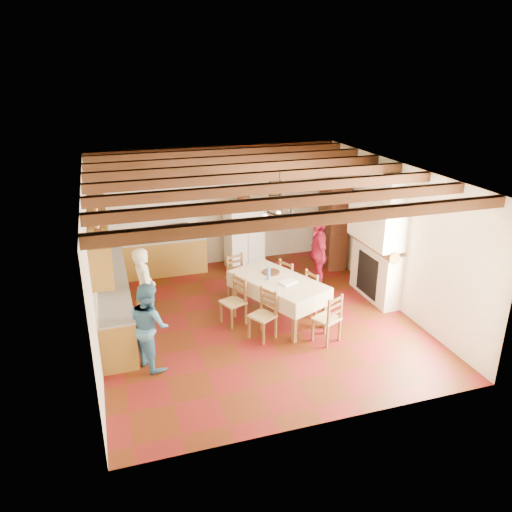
{
  "coord_description": "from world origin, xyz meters",
  "views": [
    {
      "loc": [
        -2.7,
        -8.49,
        4.85
      ],
      "look_at": [
        0.1,
        0.3,
        1.25
      ],
      "focal_mm": 35.0,
      "sensor_mm": 36.0,
      "label": 1
    }
  ],
  "objects_px": {
    "dining_table": "(278,283)",
    "person_woman_red": "(318,253)",
    "chair_left_near": "(262,315)",
    "person_woman_blue": "(149,325)",
    "chair_right_far": "(291,280)",
    "person_man": "(145,290)",
    "chair_right_near": "(318,292)",
    "chair_end_near": "(327,318)",
    "refrigerator": "(244,236)",
    "hutch": "(332,224)",
    "microwave": "(180,231)",
    "chair_left_far": "(233,301)",
    "chair_end_far": "(239,277)"
  },
  "relations": [
    {
      "from": "dining_table",
      "to": "person_woman_red",
      "type": "relative_size",
      "value": 1.35
    },
    {
      "from": "chair_left_near",
      "to": "dining_table",
      "type": "bearing_deg",
      "value": 111.06
    },
    {
      "from": "dining_table",
      "to": "person_woman_blue",
      "type": "bearing_deg",
      "value": -160.78
    },
    {
      "from": "person_woman_blue",
      "to": "chair_right_far",
      "type": "bearing_deg",
      "value": -87.26
    },
    {
      "from": "dining_table",
      "to": "person_man",
      "type": "xyz_separation_m",
      "value": [
        -2.55,
        0.31,
        0.07
      ]
    },
    {
      "from": "chair_right_near",
      "to": "dining_table",
      "type": "bearing_deg",
      "value": 73.43
    },
    {
      "from": "chair_left_near",
      "to": "chair_end_near",
      "type": "height_order",
      "value": "same"
    },
    {
      "from": "refrigerator",
      "to": "hutch",
      "type": "bearing_deg",
      "value": -12.63
    },
    {
      "from": "microwave",
      "to": "dining_table",
      "type": "bearing_deg",
      "value": -69.08
    },
    {
      "from": "person_man",
      "to": "person_woman_red",
      "type": "height_order",
      "value": "person_man"
    },
    {
      "from": "refrigerator",
      "to": "microwave",
      "type": "height_order",
      "value": "refrigerator"
    },
    {
      "from": "refrigerator",
      "to": "chair_left_far",
      "type": "distance_m",
      "value": 2.9
    },
    {
      "from": "chair_end_far",
      "to": "chair_left_near",
      "type": "bearing_deg",
      "value": -105.76
    },
    {
      "from": "chair_right_far",
      "to": "person_man",
      "type": "distance_m",
      "value": 3.14
    },
    {
      "from": "dining_table",
      "to": "person_man",
      "type": "relative_size",
      "value": 1.31
    },
    {
      "from": "chair_left_near",
      "to": "microwave",
      "type": "xyz_separation_m",
      "value": [
        -0.88,
        3.67,
        0.56
      ]
    },
    {
      "from": "person_man",
      "to": "chair_right_near",
      "type": "bearing_deg",
      "value": -101.05
    },
    {
      "from": "refrigerator",
      "to": "person_woman_blue",
      "type": "xyz_separation_m",
      "value": [
        -2.73,
        -3.67,
        -0.09
      ]
    },
    {
      "from": "person_woman_red",
      "to": "microwave",
      "type": "xyz_separation_m",
      "value": [
        -2.79,
        1.88,
        0.22
      ]
    },
    {
      "from": "dining_table",
      "to": "person_woman_blue",
      "type": "height_order",
      "value": "person_woman_blue"
    },
    {
      "from": "chair_left_far",
      "to": "person_woman_red",
      "type": "bearing_deg",
      "value": 94.07
    },
    {
      "from": "hutch",
      "to": "chair_left_near",
      "type": "height_order",
      "value": "hutch"
    },
    {
      "from": "chair_left_near",
      "to": "chair_right_near",
      "type": "height_order",
      "value": "same"
    },
    {
      "from": "dining_table",
      "to": "chair_left_far",
      "type": "relative_size",
      "value": 2.31
    },
    {
      "from": "chair_end_near",
      "to": "chair_left_far",
      "type": "bearing_deg",
      "value": -64.68
    },
    {
      "from": "hutch",
      "to": "dining_table",
      "type": "relative_size",
      "value": 0.94
    },
    {
      "from": "dining_table",
      "to": "chair_left_far",
      "type": "distance_m",
      "value": 0.96
    },
    {
      "from": "chair_left_near",
      "to": "person_woman_red",
      "type": "xyz_separation_m",
      "value": [
        1.91,
        1.79,
        0.34
      ]
    },
    {
      "from": "person_man",
      "to": "person_woman_blue",
      "type": "xyz_separation_m",
      "value": [
        -0.07,
        -1.22,
        -0.08
      ]
    },
    {
      "from": "chair_right_near",
      "to": "person_woman_red",
      "type": "distance_m",
      "value": 1.35
    },
    {
      "from": "hutch",
      "to": "chair_end_near",
      "type": "xyz_separation_m",
      "value": [
        -1.76,
        -3.48,
        -0.57
      ]
    },
    {
      "from": "microwave",
      "to": "refrigerator",
      "type": "bearing_deg",
      "value": -14.28
    },
    {
      "from": "chair_end_near",
      "to": "microwave",
      "type": "bearing_deg",
      "value": -90.54
    },
    {
      "from": "person_woman_blue",
      "to": "microwave",
      "type": "xyz_separation_m",
      "value": [
        1.2,
        3.94,
        0.28
      ]
    },
    {
      "from": "hutch",
      "to": "chair_left_far",
      "type": "bearing_deg",
      "value": -136.57
    },
    {
      "from": "dining_table",
      "to": "chair_right_near",
      "type": "height_order",
      "value": "chair_right_near"
    },
    {
      "from": "chair_right_near",
      "to": "chair_right_far",
      "type": "distance_m",
      "value": 0.78
    },
    {
      "from": "chair_end_far",
      "to": "person_woman_red",
      "type": "relative_size",
      "value": 0.58
    },
    {
      "from": "dining_table",
      "to": "chair_end_near",
      "type": "distance_m",
      "value": 1.27
    },
    {
      "from": "refrigerator",
      "to": "chair_left_far",
      "type": "height_order",
      "value": "refrigerator"
    },
    {
      "from": "person_man",
      "to": "chair_end_far",
      "type": "bearing_deg",
      "value": -72.54
    },
    {
      "from": "refrigerator",
      "to": "chair_right_near",
      "type": "xyz_separation_m",
      "value": [
        0.73,
        -2.8,
        -0.37
      ]
    },
    {
      "from": "dining_table",
      "to": "chair_left_near",
      "type": "distance_m",
      "value": 0.89
    },
    {
      "from": "chair_left_near",
      "to": "chair_right_near",
      "type": "bearing_deg",
      "value": 84.27
    },
    {
      "from": "chair_end_near",
      "to": "person_woman_blue",
      "type": "xyz_separation_m",
      "value": [
        -3.17,
        0.19,
        0.28
      ]
    },
    {
      "from": "chair_left_far",
      "to": "person_woman_red",
      "type": "distance_m",
      "value": 2.55
    },
    {
      "from": "refrigerator",
      "to": "chair_left_near",
      "type": "relative_size",
      "value": 1.76
    },
    {
      "from": "chair_end_near",
      "to": "person_man",
      "type": "bearing_deg",
      "value": -50.57
    },
    {
      "from": "chair_left_far",
      "to": "person_woman_blue",
      "type": "height_order",
      "value": "person_woman_blue"
    },
    {
      "from": "refrigerator",
      "to": "hutch",
      "type": "distance_m",
      "value": 2.24
    }
  ]
}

